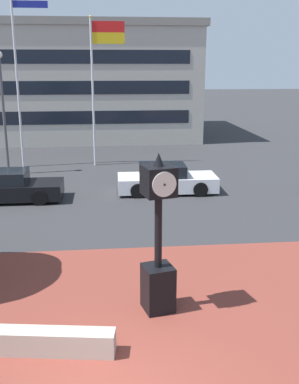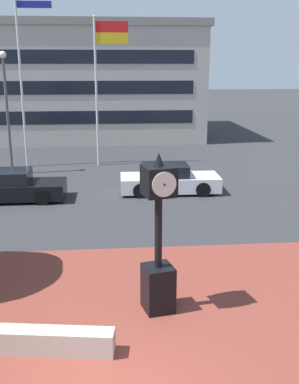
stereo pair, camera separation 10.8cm
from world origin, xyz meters
name	(u,v)px [view 2 (the right image)]	position (x,y,z in m)	size (l,w,h in m)	color
plaza_brick_paving	(103,356)	(0.00, 1.39, 0.00)	(44.00, 10.79, 0.01)	brown
planter_wall	(34,340)	(-1.36, 1.67, 0.25)	(3.20, 0.40, 0.50)	#ADA393
street_clock	(158,246)	(1.26, 3.08, 1.60)	(0.79, 0.82, 3.72)	black
car_street_near	(169,180)	(2.79, 13.07, 0.57)	(4.41, 1.91, 1.28)	silver
car_street_far	(10,187)	(-4.02, 12.45, 0.57)	(4.50, 1.85, 1.28)	black
flagpole_primary	(24,59)	(-4.22, 19.10, 5.83)	(1.91, 0.14, 9.66)	silver
flagpole_secondary	(101,76)	(-0.19, 19.10, 4.94)	(1.85, 0.14, 8.02)	silver
civic_building	(59,81)	(-3.81, 31.79, 4.28)	(22.33, 13.17, 8.54)	#B2ADA3
street_lamp_post	(6,100)	(-4.91, 17.28, 3.81)	(0.36, 0.36, 6.17)	#4C4C51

